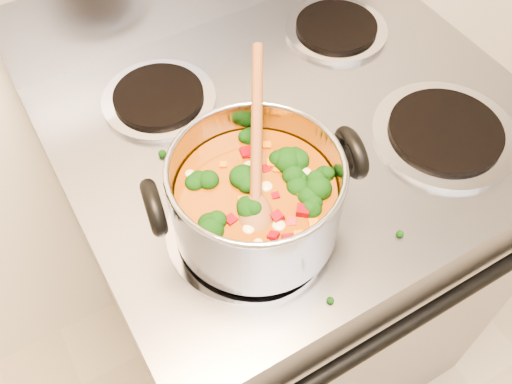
# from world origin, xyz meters

# --- Properties ---
(electric_range) EXTENTS (0.76, 0.69, 1.08)m
(electric_range) POSITION_xyz_m (-0.01, 1.16, 0.47)
(electric_range) COLOR gray
(electric_range) RESTS_ON ground
(stockpot) EXTENTS (0.29, 0.23, 0.14)m
(stockpot) POSITION_xyz_m (-0.18, 1.01, 1.00)
(stockpot) COLOR #A2A2AA
(stockpot) RESTS_ON electric_range
(wooden_spoon) EXTENTS (0.17, 0.25, 0.11)m
(wooden_spoon) POSITION_xyz_m (-0.17, 1.02, 1.03)
(wooden_spoon) COLOR brown
(wooden_spoon) RESTS_ON stockpot
(cooktop_crumbs) EXTENTS (0.08, 0.20, 0.01)m
(cooktop_crumbs) POSITION_xyz_m (-0.30, 1.00, 0.92)
(cooktop_crumbs) COLOR black
(cooktop_crumbs) RESTS_ON electric_range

